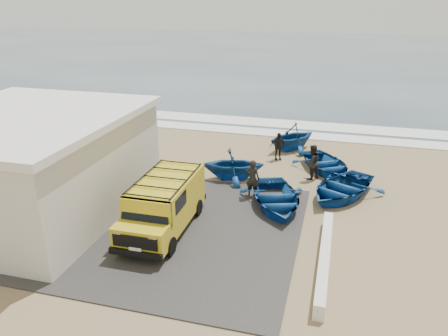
# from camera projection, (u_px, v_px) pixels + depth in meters

# --- Properties ---
(ground) EXTENTS (160.00, 160.00, 0.00)m
(ground) POSITION_uv_depth(u_px,v_px,m) (212.00, 210.00, 19.22)
(ground) COLOR #917954
(slab) EXTENTS (12.00, 10.00, 0.05)m
(slab) POSITION_uv_depth(u_px,v_px,m) (151.00, 225.00, 17.90)
(slab) COLOR #373532
(slab) RESTS_ON ground
(ocean) EXTENTS (180.00, 88.00, 0.01)m
(ocean) POSITION_uv_depth(u_px,v_px,m) (313.00, 54.00, 69.43)
(ocean) COLOR #385166
(ocean) RESTS_ON ground
(surf_line) EXTENTS (180.00, 1.60, 0.06)m
(surf_line) POSITION_uv_depth(u_px,v_px,m) (262.00, 132.00, 29.97)
(surf_line) COLOR white
(surf_line) RESTS_ON ground
(surf_wash) EXTENTS (180.00, 2.20, 0.04)m
(surf_wash) POSITION_uv_depth(u_px,v_px,m) (268.00, 123.00, 32.21)
(surf_wash) COLOR white
(surf_wash) RESTS_ON ground
(building) EXTENTS (8.40, 9.40, 4.30)m
(building) POSITION_uv_depth(u_px,v_px,m) (28.00, 164.00, 18.46)
(building) COLOR silver
(building) RESTS_ON ground
(parapet) EXTENTS (0.35, 6.00, 0.55)m
(parapet) POSITION_uv_depth(u_px,v_px,m) (324.00, 258.00, 15.21)
(parapet) COLOR silver
(parapet) RESTS_ON ground
(van) EXTENTS (2.08, 5.07, 2.17)m
(van) POSITION_uv_depth(u_px,v_px,m) (164.00, 203.00, 17.22)
(van) COLOR gold
(van) RESTS_ON ground
(boat_near_left) EXTENTS (4.18, 4.95, 0.87)m
(boat_near_left) POSITION_uv_depth(u_px,v_px,m) (276.00, 198.00, 19.29)
(boat_near_left) COLOR navy
(boat_near_left) RESTS_ON ground
(boat_near_right) EXTENTS (4.72, 5.27, 0.90)m
(boat_near_right) POSITION_uv_depth(u_px,v_px,m) (341.00, 188.00, 20.29)
(boat_near_right) COLOR navy
(boat_near_right) RESTS_ON ground
(boat_mid_left) EXTENTS (3.66, 3.35, 1.63)m
(boat_mid_left) POSITION_uv_depth(u_px,v_px,m) (233.00, 164.00, 22.13)
(boat_mid_left) COLOR navy
(boat_mid_left) RESTS_ON ground
(boat_mid_right) EXTENTS (4.43, 4.85, 0.82)m
(boat_mid_right) POSITION_uv_depth(u_px,v_px,m) (326.00, 164.00, 23.25)
(boat_mid_right) COLOR navy
(boat_mid_right) RESTS_ON ground
(boat_far_left) EXTENTS (4.21, 4.23, 1.69)m
(boat_far_left) POSITION_uv_depth(u_px,v_px,m) (292.00, 136.00, 26.35)
(boat_far_left) COLOR navy
(boat_far_left) RESTS_ON ground
(fisherman_front) EXTENTS (0.72, 0.53, 1.81)m
(fisherman_front) POSITION_uv_depth(u_px,v_px,m) (253.00, 178.00, 20.18)
(fisherman_front) COLOR black
(fisherman_front) RESTS_ON ground
(fisherman_middle) EXTENTS (1.11, 1.12, 1.82)m
(fisherman_middle) POSITION_uv_depth(u_px,v_px,m) (312.00, 162.00, 22.13)
(fisherman_middle) COLOR black
(fisherman_middle) RESTS_ON ground
(fisherman_back) EXTENTS (1.01, 0.69, 1.59)m
(fisherman_back) POSITION_uv_depth(u_px,v_px,m) (278.00, 146.00, 24.80)
(fisherman_back) COLOR black
(fisherman_back) RESTS_ON ground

